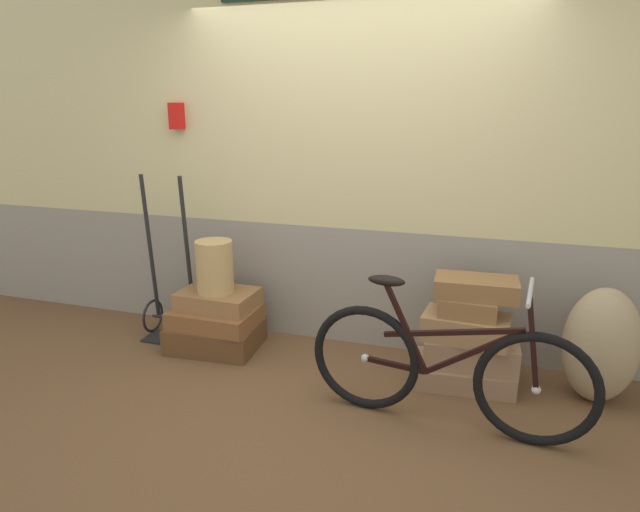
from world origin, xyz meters
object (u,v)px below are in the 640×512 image
(suitcase_4, at_px, (471,351))
(wicker_basket, at_px, (215,267))
(suitcase_7, at_px, (476,287))
(bicycle, at_px, (445,369))
(suitcase_3, at_px, (463,373))
(suitcase_5, at_px, (466,328))
(suitcase_2, at_px, (218,299))
(luggage_trolley, at_px, (171,299))
(burlap_sack, at_px, (601,345))
(suitcase_0, at_px, (216,335))
(suitcase_1, at_px, (215,317))
(suitcase_6, at_px, (469,307))

(suitcase_4, xyz_separation_m, wicker_basket, (-1.88, -0.02, 0.42))
(suitcase_7, relative_size, bicycle, 0.32)
(suitcase_3, xyz_separation_m, wicker_basket, (-1.84, -0.02, 0.58))
(suitcase_3, xyz_separation_m, suitcase_7, (0.04, 0.01, 0.61))
(suitcase_4, distance_m, suitcase_5, 0.19)
(suitcase_3, bearing_deg, suitcase_2, 174.99)
(suitcase_2, xyz_separation_m, luggage_trolley, (-0.46, 0.07, -0.08))
(suitcase_7, xyz_separation_m, burlap_sack, (0.77, 0.02, -0.31))
(suitcase_4, height_order, luggage_trolley, luggage_trolley)
(wicker_basket, relative_size, luggage_trolley, 0.30)
(suitcase_2, relative_size, wicker_basket, 1.43)
(luggage_trolley, xyz_separation_m, burlap_sack, (3.11, -0.05, 0.07))
(wicker_basket, height_order, luggage_trolley, luggage_trolley)
(suitcase_4, bearing_deg, luggage_trolley, 175.78)
(suitcase_3, height_order, suitcase_4, suitcase_4)
(suitcase_0, relative_size, suitcase_1, 1.06)
(suitcase_2, distance_m, burlap_sack, 2.65)
(suitcase_4, height_order, suitcase_7, suitcase_7)
(suitcase_0, height_order, luggage_trolley, luggage_trolley)
(suitcase_1, height_order, suitcase_2, suitcase_2)
(bicycle, bearing_deg, suitcase_5, 81.04)
(suitcase_0, xyz_separation_m, burlap_sack, (2.67, 0.04, 0.28))
(suitcase_0, height_order, suitcase_7, suitcase_7)
(suitcase_4, bearing_deg, suitcase_2, 177.32)
(suitcase_0, height_order, suitcase_3, suitcase_0)
(suitcase_0, xyz_separation_m, bicycle, (1.77, -0.54, 0.26))
(suitcase_0, bearing_deg, suitcase_4, -3.42)
(suitcase_2, height_order, suitcase_7, suitcase_7)
(suitcase_3, height_order, suitcase_6, suitcase_6)
(suitcase_4, relative_size, wicker_basket, 1.50)
(suitcase_7, xyz_separation_m, luggage_trolley, (-2.34, 0.07, -0.37))
(suitcase_7, bearing_deg, suitcase_2, 176.98)
(suitcase_0, relative_size, suitcase_5, 1.21)
(suitcase_1, relative_size, suitcase_3, 0.96)
(wicker_basket, distance_m, luggage_trolley, 0.58)
(burlap_sack, bearing_deg, suitcase_0, -179.06)
(suitcase_1, height_order, bicycle, bicycle)
(suitcase_3, distance_m, wicker_basket, 1.93)
(suitcase_2, xyz_separation_m, suitcase_3, (1.84, -0.01, -0.32))
(suitcase_5, xyz_separation_m, suitcase_6, (0.01, -0.01, 0.15))
(suitcase_7, bearing_deg, suitcase_4, -83.58)
(wicker_basket, bearing_deg, suitcase_5, -0.50)
(suitcase_1, bearing_deg, suitcase_0, 133.12)
(suitcase_3, distance_m, suitcase_5, 0.34)
(bicycle, bearing_deg, luggage_trolley, 164.17)
(wicker_basket, bearing_deg, suitcase_0, 177.53)
(suitcase_0, bearing_deg, suitcase_1, -51.16)
(suitcase_0, distance_m, suitcase_4, 1.90)
(suitcase_5, bearing_deg, suitcase_3, 86.14)
(wicker_basket, bearing_deg, suitcase_3, 0.48)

